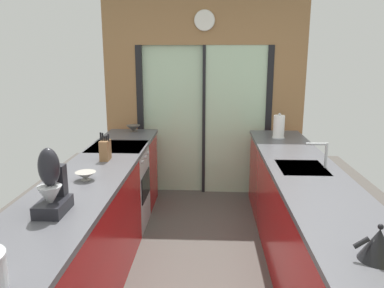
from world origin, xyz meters
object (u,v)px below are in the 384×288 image
(knife_block, at_px, (105,150))
(paper_towel_roll, at_px, (279,127))
(mixing_bowl_near, at_px, (86,176))
(oven_range, at_px, (120,187))
(kettle, at_px, (379,244))
(mixing_bowl_far, at_px, (133,128))
(stand_mixer, at_px, (52,188))

(knife_block, bearing_deg, paper_towel_roll, 30.16)
(mixing_bowl_near, bearing_deg, oven_range, 90.94)
(knife_block, height_order, kettle, knife_block)
(knife_block, bearing_deg, oven_range, 91.93)
(kettle, xyz_separation_m, paper_towel_roll, (-0.00, 2.72, 0.05))
(oven_range, xyz_separation_m, paper_towel_roll, (1.80, 0.49, 0.60))
(kettle, height_order, paper_towel_roll, paper_towel_roll)
(mixing_bowl_far, bearing_deg, stand_mixer, -90.00)
(mixing_bowl_far, relative_size, kettle, 0.68)
(paper_towel_roll, bearing_deg, kettle, -89.96)
(knife_block, xyz_separation_m, kettle, (1.78, -1.69, -0.02))
(oven_range, distance_m, stand_mixer, 1.86)
(mixing_bowl_near, bearing_deg, stand_mixer, -90.00)
(mixing_bowl_near, relative_size, kettle, 0.63)
(kettle, bearing_deg, mixing_bowl_near, 148.14)
(kettle, bearing_deg, knife_block, 136.52)
(mixing_bowl_near, xyz_separation_m, stand_mixer, (0.00, -0.63, 0.13))
(knife_block, distance_m, stand_mixer, 1.21)
(mixing_bowl_far, bearing_deg, mixing_bowl_near, -90.00)
(mixing_bowl_far, xyz_separation_m, paper_towel_roll, (1.78, -0.28, 0.09))
(oven_range, relative_size, paper_towel_roll, 3.08)
(oven_range, xyz_separation_m, mixing_bowl_near, (0.02, -1.13, 0.50))
(oven_range, height_order, knife_block, knife_block)
(mixing_bowl_far, bearing_deg, knife_block, -90.00)
(kettle, bearing_deg, oven_range, 128.85)
(oven_range, bearing_deg, mixing_bowl_near, -89.06)
(paper_towel_roll, bearing_deg, mixing_bowl_far, 171.02)
(oven_range, relative_size, knife_block, 3.51)
(paper_towel_roll, bearing_deg, knife_block, -149.84)
(mixing_bowl_near, height_order, kettle, kettle)
(oven_range, relative_size, stand_mixer, 2.19)
(mixing_bowl_near, distance_m, stand_mixer, 0.64)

